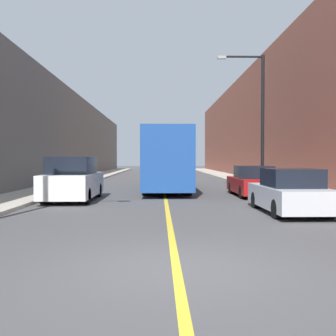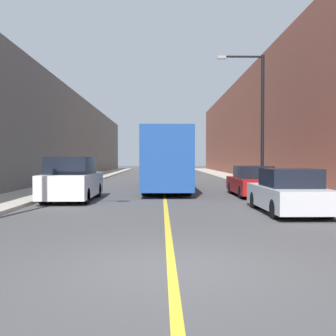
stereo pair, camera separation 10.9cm
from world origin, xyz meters
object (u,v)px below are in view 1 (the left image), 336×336
object	(u,v)px
bus	(166,159)
car_right_mid	(253,182)
car_right_near	(290,193)
street_lamp_right	(259,112)
parked_suv_left	(73,180)

from	to	relation	value
bus	car_right_mid	world-z (taller)	bus
bus	car_right_mid	xyz separation A→B (m)	(4.33, -4.16, -1.17)
car_right_near	car_right_mid	distance (m)	6.29
car_right_mid	street_lamp_right	bearing A→B (deg)	71.31
parked_suv_left	car_right_near	bearing A→B (deg)	-27.37
parked_suv_left	car_right_near	distance (m)	9.47
parked_suv_left	car_right_mid	distance (m)	8.84
parked_suv_left	car_right_mid	bearing A→B (deg)	12.67
bus	street_lamp_right	distance (m)	6.16
car_right_mid	bus	bearing A→B (deg)	136.15
parked_suv_left	street_lamp_right	bearing A→B (deg)	28.40
car_right_mid	car_right_near	bearing A→B (deg)	-91.96
bus	parked_suv_left	size ratio (longest dim) A/B	2.37
parked_suv_left	car_right_near	xyz separation A→B (m)	(8.41, -4.35, -0.22)
car_right_near	car_right_mid	world-z (taller)	car_right_near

